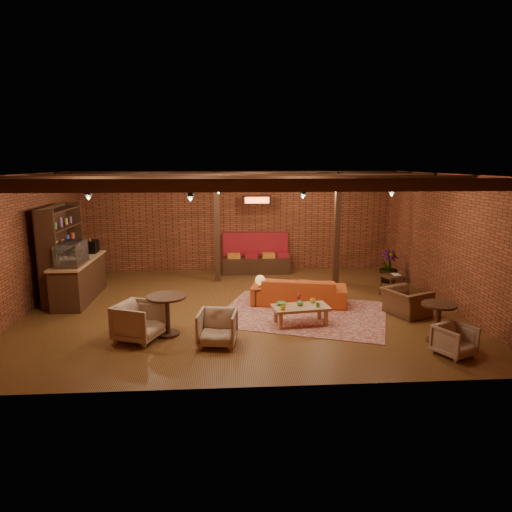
{
  "coord_description": "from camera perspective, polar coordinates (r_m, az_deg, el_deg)",
  "views": [
    {
      "loc": [
        -0.35,
        -10.58,
        3.46
      ],
      "look_at": [
        0.38,
        0.2,
        1.24
      ],
      "focal_mm": 32.0,
      "sensor_mm": 36.0,
      "label": 1
    }
  ],
  "objects": [
    {
      "name": "side_table_book",
      "position": [
        12.45,
        16.7,
        -2.5
      ],
      "size": [
        0.64,
        0.64,
        0.6
      ],
      "rotation": [
        0.0,
        0.0,
        0.3
      ],
      "color": "black",
      "rests_on": "floor"
    },
    {
      "name": "armchair_far",
      "position": [
        9.17,
        23.59,
        -9.49
      ],
      "size": [
        0.8,
        0.78,
        0.62
      ],
      "primitive_type": "imported",
      "rotation": [
        0.0,
        0.0,
        0.47
      ],
      "color": "beige",
      "rests_on": "floor"
    },
    {
      "name": "round_table_left",
      "position": [
        9.46,
        -11.07,
        -6.45
      ],
      "size": [
        0.79,
        0.79,
        0.83
      ],
      "color": "black",
      "rests_on": "floor"
    },
    {
      "name": "plant_tall",
      "position": [
        13.71,
        16.48,
        2.66
      ],
      "size": [
        2.08,
        2.08,
        2.87
      ],
      "primitive_type": "imported",
      "rotation": [
        0.0,
        0.0,
        0.37
      ],
      "color": "#4C7F4C",
      "rests_on": "floor"
    },
    {
      "name": "floor",
      "position": [
        11.14,
        -1.87,
        -6.48
      ],
      "size": [
        10.0,
        10.0,
        0.0
      ],
      "primitive_type": "plane",
      "color": "#3F240F",
      "rests_on": "ground"
    },
    {
      "name": "shelving_hutch",
      "position": [
        12.6,
        -23.01,
        0.36
      ],
      "size": [
        0.52,
        2.0,
        2.4
      ],
      "primitive_type": null,
      "color": "black",
      "rests_on": "ground"
    },
    {
      "name": "wall_right",
      "position": [
        12.01,
        22.68,
        1.81
      ],
      "size": [
        0.02,
        8.0,
        3.2
      ],
      "primitive_type": "cube",
      "color": "brown",
      "rests_on": "ground"
    },
    {
      "name": "post_right",
      "position": [
        13.1,
        10.11,
        3.29
      ],
      "size": [
        0.16,
        0.16,
        3.2
      ],
      "primitive_type": "cube",
      "color": "black",
      "rests_on": "ground"
    },
    {
      "name": "service_sign",
      "position": [
        13.76,
        0.12,
        7.0
      ],
      "size": [
        0.86,
        0.06,
        0.3
      ],
      "primitive_type": "cube",
      "color": "#EF4717",
      "rests_on": "ceiling"
    },
    {
      "name": "armchair_a",
      "position": [
        9.38,
        -14.44,
        -7.7
      ],
      "size": [
        1.01,
        1.04,
        0.83
      ],
      "primitive_type": "imported",
      "rotation": [
        0.0,
        0.0,
        1.18
      ],
      "color": "beige",
      "rests_on": "floor"
    },
    {
      "name": "ceiling_beams",
      "position": [
        10.59,
        -1.98,
        9.56
      ],
      "size": [
        9.8,
        6.4,
        0.22
      ],
      "primitive_type": null,
      "color": "black",
      "rests_on": "ceiling"
    },
    {
      "name": "wall_front",
      "position": [
        6.85,
        -0.76,
        -4.15
      ],
      "size": [
        10.0,
        0.02,
        3.2
      ],
      "primitive_type": "cube",
      "color": "brown",
      "rests_on": "ground"
    },
    {
      "name": "armchair_right",
      "position": [
        11.07,
        18.27,
        -4.96
      ],
      "size": [
        0.94,
        1.11,
        0.82
      ],
      "primitive_type": "imported",
      "rotation": [
        0.0,
        0.0,
        1.98
      ],
      "color": "brown",
      "rests_on": "floor"
    },
    {
      "name": "service_counter",
      "position": [
        12.46,
        -21.27,
        -1.51
      ],
      "size": [
        0.8,
        2.5,
        1.6
      ],
      "primitive_type": null,
      "color": "black",
      "rests_on": "ground"
    },
    {
      "name": "wall_back",
      "position": [
        14.7,
        -2.47,
        4.35
      ],
      "size": [
        10.0,
        0.02,
        3.2
      ],
      "primitive_type": "cube",
      "color": "brown",
      "rests_on": "ground"
    },
    {
      "name": "armchair_b",
      "position": [
        8.91,
        -4.85,
        -8.74
      ],
      "size": [
        0.81,
        0.77,
        0.74
      ],
      "primitive_type": "imported",
      "rotation": [
        0.0,
        0.0,
        -0.15
      ],
      "color": "beige",
      "rests_on": "floor"
    },
    {
      "name": "coffee_table",
      "position": [
        9.96,
        5.52,
        -6.51
      ],
      "size": [
        1.28,
        0.76,
        0.67
      ],
      "rotation": [
        0.0,
        0.0,
        0.14
      ],
      "color": "#9D7A49",
      "rests_on": "floor"
    },
    {
      "name": "plant_counter",
      "position": [
        12.54,
        -20.71,
        0.57
      ],
      "size": [
        0.35,
        0.39,
        0.3
      ],
      "primitive_type": "imported",
      "color": "#337F33",
      "rests_on": "service_counter"
    },
    {
      "name": "side_table_lamp",
      "position": [
        11.13,
        0.51,
        -3.33
      ],
      "size": [
        0.42,
        0.42,
        0.77
      ],
      "rotation": [
        0.0,
        0.0,
        0.15
      ],
      "color": "black",
      "rests_on": "floor"
    },
    {
      "name": "ceiling",
      "position": [
        10.59,
        -1.98,
        10.21
      ],
      "size": [
        10.0,
        8.0,
        0.02
      ],
      "primitive_type": "cube",
      "color": "black",
      "rests_on": "wall_back"
    },
    {
      "name": "banquette",
      "position": [
        14.47,
        -0.01,
        -0.18
      ],
      "size": [
        2.1,
        0.7,
        1.0
      ],
      "primitive_type": null,
      "color": "maroon",
      "rests_on": "ground"
    },
    {
      "name": "post_left",
      "position": [
        13.32,
        -4.9,
        3.55
      ],
      "size": [
        0.16,
        0.16,
        3.2
      ],
      "primitive_type": "cube",
      "color": "black",
      "rests_on": "ground"
    },
    {
      "name": "rug",
      "position": [
        10.77,
        5.87,
        -7.15
      ],
      "size": [
        4.48,
        3.95,
        0.01
      ],
      "primitive_type": "cube",
      "rotation": [
        0.0,
        0.0,
        -0.35
      ],
      "color": "maroon",
      "rests_on": "floor"
    },
    {
      "name": "ceiling_spotlights",
      "position": [
        10.61,
        -1.97,
        8.37
      ],
      "size": [
        6.4,
        4.4,
        0.28
      ],
      "primitive_type": null,
      "color": "black",
      "rests_on": "ceiling"
    },
    {
      "name": "sofa",
      "position": [
        11.38,
        5.39,
        -4.36
      ],
      "size": [
        2.46,
        1.37,
        0.68
      ],
      "primitive_type": "imported",
      "rotation": [
        0.0,
        0.0,
        2.93
      ],
      "color": "#B34518",
      "rests_on": "floor"
    },
    {
      "name": "ceiling_pipe",
      "position": [
        12.2,
        -2.23,
        8.75
      ],
      "size": [
        9.6,
        0.12,
        0.12
      ],
      "primitive_type": "cylinder",
      "rotation": [
        0.0,
        1.57,
        0.0
      ],
      "color": "black",
      "rests_on": "ceiling"
    },
    {
      "name": "round_table_right",
      "position": [
        9.63,
        21.81,
        -7.02
      ],
      "size": [
        0.66,
        0.66,
        0.78
      ],
      "color": "black",
      "rests_on": "floor"
    },
    {
      "name": "wall_left",
      "position": [
        11.71,
        -27.2,
        1.18
      ],
      "size": [
        0.02,
        8.0,
        3.2
      ],
      "primitive_type": "cube",
      "color": "brown",
      "rests_on": "ground"
    }
  ]
}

